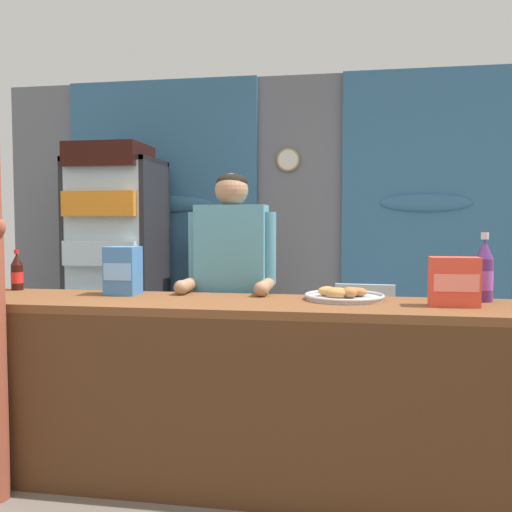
% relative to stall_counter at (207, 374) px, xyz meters
% --- Properties ---
extents(ground_plane, '(7.31, 7.31, 0.00)m').
position_rel_stall_counter_xyz_m(ground_plane, '(-0.04, 0.83, -0.57)').
color(ground_plane, '#665B51').
extents(back_wall_curtained, '(5.18, 0.22, 2.61)m').
position_rel_stall_counter_xyz_m(back_wall_curtained, '(-0.04, 2.56, 0.78)').
color(back_wall_curtained, slate).
rests_on(back_wall_curtained, ground).
extents(stall_counter, '(3.39, 0.60, 0.91)m').
position_rel_stall_counter_xyz_m(stall_counter, '(0.00, 0.00, 0.00)').
color(stall_counter, brown).
rests_on(stall_counter, ground).
extents(drink_fridge, '(0.73, 0.71, 1.94)m').
position_rel_stall_counter_xyz_m(drink_fridge, '(-1.31, 1.93, 0.49)').
color(drink_fridge, '#232328').
rests_on(drink_fridge, ground).
extents(bottle_shelf_rack, '(0.48, 0.28, 1.23)m').
position_rel_stall_counter_xyz_m(bottle_shelf_rack, '(-0.46, 2.26, 0.07)').
color(bottle_shelf_rack, brown).
rests_on(bottle_shelf_rack, ground).
extents(plastic_lawn_chair, '(0.47, 0.47, 0.86)m').
position_rel_stall_counter_xyz_m(plastic_lawn_chair, '(0.78, 1.57, -0.08)').
color(plastic_lawn_chair, silver).
rests_on(plastic_lawn_chair, ground).
extents(shopkeeper, '(0.51, 0.42, 1.58)m').
position_rel_stall_counter_xyz_m(shopkeeper, '(-0.00, 0.56, 0.42)').
color(shopkeeper, '#28282D').
rests_on(shopkeeper, ground).
extents(soda_bottle_grape_soda, '(0.09, 0.09, 0.34)m').
position_rel_stall_counter_xyz_m(soda_bottle_grape_soda, '(1.32, 0.30, 0.48)').
color(soda_bottle_grape_soda, '#56286B').
rests_on(soda_bottle_grape_soda, stall_counter).
extents(soda_bottle_cola, '(0.07, 0.07, 0.23)m').
position_rel_stall_counter_xyz_m(soda_bottle_cola, '(-1.21, 0.35, 0.44)').
color(soda_bottle_cola, black).
rests_on(soda_bottle_cola, stall_counter).
extents(snack_box_crackers, '(0.22, 0.12, 0.23)m').
position_rel_stall_counter_xyz_m(snack_box_crackers, '(1.15, 0.12, 0.45)').
color(snack_box_crackers, '#E5422D').
rests_on(snack_box_crackers, stall_counter).
extents(snack_box_biscuit, '(0.17, 0.16, 0.26)m').
position_rel_stall_counter_xyz_m(snack_box_biscuit, '(-0.53, 0.26, 0.47)').
color(snack_box_biscuit, '#3D75B7').
rests_on(snack_box_biscuit, stall_counter).
extents(pastry_tray, '(0.40, 0.40, 0.07)m').
position_rel_stall_counter_xyz_m(pastry_tray, '(0.64, 0.25, 0.36)').
color(pastry_tray, '#BCBCC1').
rests_on(pastry_tray, stall_counter).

